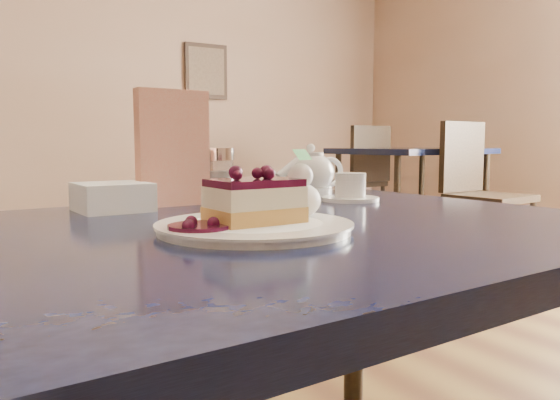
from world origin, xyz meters
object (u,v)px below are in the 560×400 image
bg_table_far_right (409,241)px  cheesecake_slice (254,201)px  main_table (237,280)px  dessert_plate (255,227)px  tea_set (318,177)px

bg_table_far_right → cheesecake_slice: bearing=-143.2°
cheesecake_slice → bg_table_far_right: (2.78, 2.64, -0.72)m
main_table → cheesecake_slice: bearing=-90.0°
main_table → dessert_plate: size_ratio=4.82×
main_table → dessert_plate: 0.10m
main_table → cheesecake_slice: (0.00, -0.05, 0.12)m
dessert_plate → bg_table_far_right: bearing=43.5°
main_table → tea_set: tea_set is taller
main_table → bg_table_far_right: bearing=38.4°
dessert_plate → cheesecake_slice: (0.00, 0.00, 0.04)m
cheesecake_slice → bg_table_far_right: bg_table_far_right is taller
dessert_plate → tea_set: 0.51m
tea_set → bg_table_far_right: bearing=43.1°
tea_set → bg_table_far_right: size_ratio=0.13×
dessert_plate → tea_set: (0.35, 0.37, 0.04)m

